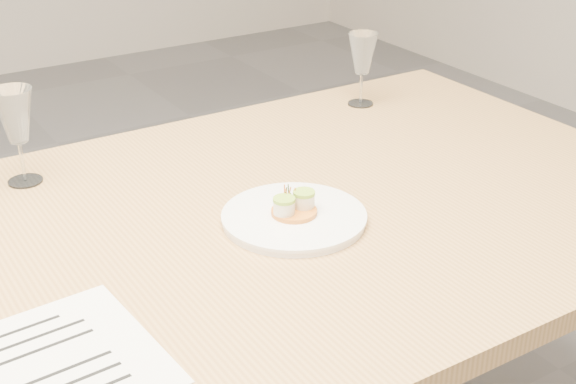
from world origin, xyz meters
TOP-DOWN VIEW (x-y plane):
  - dining_table at (0.00, 0.00)m, footprint 2.40×1.00m
  - dinner_plate at (0.42, -0.05)m, footprint 0.26×0.26m
  - recipe_sheet at (-0.04, -0.22)m, footprint 0.24×0.29m
  - wine_glass_1 at (0.07, 0.36)m, footprint 0.08×0.08m
  - wine_glass_2 at (0.88, 0.37)m, footprint 0.07×0.07m

SIDE VIEW (x-z plane):
  - dining_table at x=0.00m, z-range 0.31..1.06m
  - recipe_sheet at x=-0.04m, z-range 0.75..0.75m
  - dinner_plate at x=0.42m, z-range 0.73..0.80m
  - wine_glass_2 at x=0.88m, z-range 0.78..0.96m
  - wine_glass_1 at x=0.07m, z-range 0.79..0.98m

